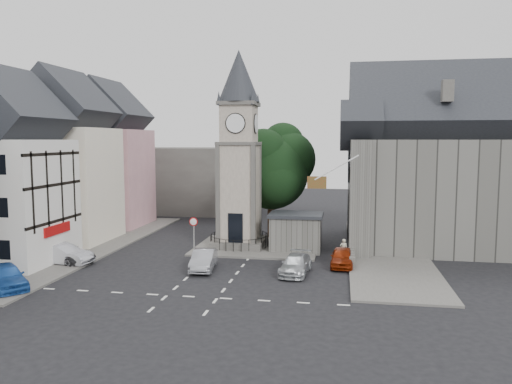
% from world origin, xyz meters
% --- Properties ---
extents(ground, '(120.00, 120.00, 0.00)m').
position_xyz_m(ground, '(0.00, 0.00, 0.00)').
color(ground, black).
rests_on(ground, ground).
extents(pavement_west, '(6.00, 30.00, 0.14)m').
position_xyz_m(pavement_west, '(-12.50, 6.00, 0.07)').
color(pavement_west, '#595651').
rests_on(pavement_west, ground).
extents(pavement_east, '(6.00, 26.00, 0.14)m').
position_xyz_m(pavement_east, '(12.00, 8.00, 0.07)').
color(pavement_east, '#595651').
rests_on(pavement_east, ground).
extents(central_island, '(10.00, 8.00, 0.16)m').
position_xyz_m(central_island, '(1.50, 8.00, 0.08)').
color(central_island, '#595651').
rests_on(central_island, ground).
extents(road_markings, '(20.00, 8.00, 0.01)m').
position_xyz_m(road_markings, '(0.00, -5.50, 0.01)').
color(road_markings, silver).
rests_on(road_markings, ground).
extents(clock_tower, '(4.86, 4.86, 16.25)m').
position_xyz_m(clock_tower, '(0.00, 7.99, 8.12)').
color(clock_tower, '#4C4944').
rests_on(clock_tower, ground).
extents(stone_shelter, '(4.30, 3.30, 3.08)m').
position_xyz_m(stone_shelter, '(4.80, 7.50, 1.55)').
color(stone_shelter, '#56554F').
rests_on(stone_shelter, ground).
extents(town_tree, '(7.20, 7.20, 10.80)m').
position_xyz_m(town_tree, '(2.00, 13.00, 6.97)').
color(town_tree, black).
rests_on(town_tree, ground).
extents(warning_sign_post, '(0.70, 0.19, 2.85)m').
position_xyz_m(warning_sign_post, '(-3.20, 5.43, 2.03)').
color(warning_sign_post, black).
rests_on(warning_sign_post, ground).
extents(terrace_pink, '(8.10, 7.60, 12.80)m').
position_xyz_m(terrace_pink, '(-15.50, 16.00, 6.58)').
color(terrace_pink, '#B77E87').
rests_on(terrace_pink, ground).
extents(terrace_cream, '(8.10, 7.60, 12.80)m').
position_xyz_m(terrace_cream, '(-15.50, 8.00, 6.58)').
color(terrace_cream, '#EEE1C7').
rests_on(terrace_cream, ground).
extents(terrace_tudor, '(8.10, 7.60, 12.00)m').
position_xyz_m(terrace_tudor, '(-15.50, 0.00, 6.19)').
color(terrace_tudor, silver).
rests_on(terrace_tudor, ground).
extents(backdrop_west, '(20.00, 10.00, 8.00)m').
position_xyz_m(backdrop_west, '(-12.00, 28.00, 4.00)').
color(backdrop_west, '#4C4944').
rests_on(backdrop_west, ground).
extents(east_building, '(14.40, 11.40, 12.60)m').
position_xyz_m(east_building, '(15.59, 11.00, 6.26)').
color(east_building, '#56554F').
rests_on(east_building, ground).
extents(east_boundary_wall, '(0.40, 16.00, 0.90)m').
position_xyz_m(east_boundary_wall, '(9.20, 10.00, 0.45)').
color(east_boundary_wall, '#56554F').
rests_on(east_boundary_wall, ground).
extents(flagpole, '(3.68, 0.10, 2.74)m').
position_xyz_m(flagpole, '(8.00, 4.00, 7.00)').
color(flagpole, white).
rests_on(flagpole, ground).
extents(car_west_blue, '(4.68, 4.41, 1.56)m').
position_xyz_m(car_west_blue, '(-11.50, -6.00, 0.78)').
color(car_west_blue, '#1D4E9F').
rests_on(car_west_blue, ground).
extents(car_west_silver, '(4.75, 2.20, 1.51)m').
position_xyz_m(car_west_silver, '(-11.50, 0.15, 0.75)').
color(car_west_silver, '#AEAFB6').
rests_on(car_west_silver, ground).
extents(car_west_grey, '(5.21, 3.51, 1.33)m').
position_xyz_m(car_west_grey, '(-11.50, 0.61, 0.66)').
color(car_west_grey, '#2C2C2E').
rests_on(car_west_grey, ground).
extents(car_island_silver, '(1.95, 4.32, 1.38)m').
position_xyz_m(car_island_silver, '(-1.00, 0.50, 0.69)').
color(car_island_silver, '#96989F').
rests_on(car_island_silver, ground).
extents(car_island_east, '(2.16, 4.48, 1.26)m').
position_xyz_m(car_island_east, '(5.42, 0.50, 0.63)').
color(car_island_east, '#A5A9AD').
rests_on(car_island_east, ground).
extents(car_east_red, '(1.69, 3.95, 1.33)m').
position_xyz_m(car_east_red, '(8.50, 3.00, 0.67)').
color(car_east_red, maroon).
rests_on(car_east_red, ground).
extents(pedestrian, '(0.58, 0.40, 1.54)m').
position_xyz_m(pedestrian, '(8.62, 5.32, 0.77)').
color(pedestrian, beige).
rests_on(pedestrian, ground).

